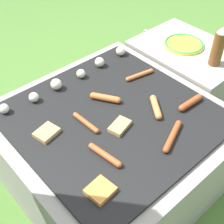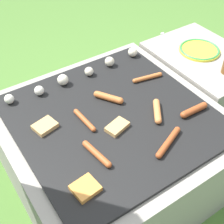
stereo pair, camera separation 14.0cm
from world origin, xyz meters
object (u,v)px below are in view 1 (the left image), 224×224
Objects in this scene: sausage_front_center at (156,107)px; plate_colorful at (184,44)px; condiment_bottle at (218,47)px; fork_utensil at (155,36)px.

sausage_front_center is 0.56× the size of plate_colorful.
condiment_bottle reaches higher than sausage_front_center.
plate_colorful is 1.17× the size of fork_utensil.
condiment_bottle is (-0.03, -0.23, 0.10)m from plate_colorful.
condiment_bottle is at bearing -97.69° from plate_colorful.
fork_utensil is at bearing 42.88° from sausage_front_center.
fork_utensil is (-0.05, 0.19, -0.01)m from plate_colorful.
plate_colorful reaches higher than fork_utensil.
plate_colorful is at bearing 82.31° from condiment_bottle.
sausage_front_center reaches higher than fork_utensil.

